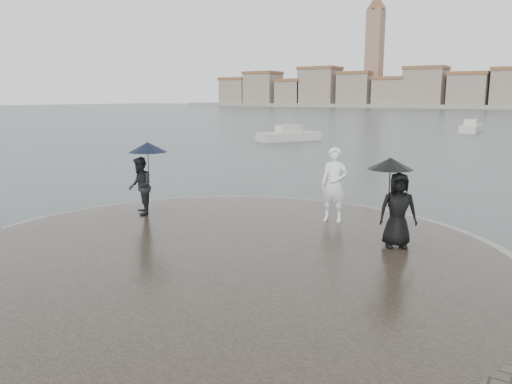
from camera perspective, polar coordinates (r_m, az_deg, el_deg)
The scene contains 7 objects.
ground at distance 8.53m, azimuth -18.52°, elevation -14.81°, with size 400.00×400.00×0.00m, color #2B3835.
kerb_ring at distance 10.80m, azimuth -3.80°, elevation -7.84°, with size 12.50×12.50×0.32m, color gray.
quay_tip at distance 10.79m, azimuth -3.81°, elevation -7.73°, with size 11.90×11.90×0.36m, color #2D261E.
statue at distance 13.25m, azimuth 8.92°, elevation 0.84°, with size 0.72×0.47×1.96m, color white.
visitor_left at distance 14.12m, azimuth -12.87°, elevation 1.91°, with size 1.28×1.12×2.04m.
visitor_right at distance 11.26m, azimuth 15.70°, elevation -0.59°, with size 1.24×1.04×1.95m.
boats at distance 44.90m, azimuth 26.42°, elevation 5.59°, with size 35.55×25.05×1.50m.
Camera 1 is at (6.17, -4.66, 3.61)m, focal length 35.00 mm.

